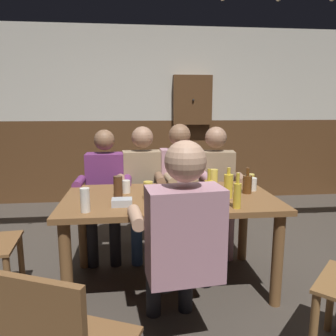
{
  "coord_description": "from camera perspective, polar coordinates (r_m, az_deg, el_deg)",
  "views": [
    {
      "loc": [
        -0.27,
        -2.32,
        1.4
      ],
      "look_at": [
        0.0,
        0.2,
        0.92
      ],
      "focal_mm": 35.03,
      "sensor_mm": 36.0,
      "label": 1
    }
  ],
  "objects": [
    {
      "name": "ground_plane",
      "position": [
        2.72,
        0.46,
        -20.27
      ],
      "size": [
        7.87,
        7.87,
        0.0
      ],
      "primitive_type": "plane",
      "color": "#423A33"
    },
    {
      "name": "back_wall_upper",
      "position": [
        4.93,
        -3.06,
        15.96
      ],
      "size": [
        6.56,
        0.12,
        1.32
      ],
      "primitive_type": "cube",
      "color": "beige"
    },
    {
      "name": "back_wall_wainscot",
      "position": [
        4.98,
        -2.92,
        1.36
      ],
      "size": [
        6.56,
        0.12,
        1.2
      ],
      "primitive_type": "cube",
      "color": "brown",
      "rests_on": "ground_plane"
    },
    {
      "name": "dining_table",
      "position": [
        2.54,
        0.27,
        -7.24
      ],
      "size": [
        1.6,
        0.88,
        0.73
      ],
      "color": "brown",
      "rests_on": "ground_plane"
    },
    {
      "name": "person_0",
      "position": [
        3.16,
        -10.88,
        -3.34
      ],
      "size": [
        0.51,
        0.54,
        1.19
      ],
      "rotation": [
        0.0,
        0.0,
        3.13
      ],
      "color": "#6B2D66",
      "rests_on": "ground_plane"
    },
    {
      "name": "person_1",
      "position": [
        3.15,
        -4.19,
        -2.89
      ],
      "size": [
        0.54,
        0.55,
        1.21
      ],
      "rotation": [
        0.0,
        0.0,
        3.22
      ],
      "color": "#997F60",
      "rests_on": "ground_plane"
    },
    {
      "name": "person_2",
      "position": [
        3.18,
        2.2,
        -2.51
      ],
      "size": [
        0.52,
        0.52,
        1.24
      ],
      "rotation": [
        0.0,
        0.0,
        3.16
      ],
      "color": "#B78493",
      "rests_on": "ground_plane"
    },
    {
      "name": "person_3",
      "position": [
        3.25,
        8.26,
        -2.56
      ],
      "size": [
        0.55,
        0.55,
        1.21
      ],
      "rotation": [
        0.0,
        0.0,
        2.99
      ],
      "color": "#997F60",
      "rests_on": "ground_plane"
    },
    {
      "name": "person_4",
      "position": [
        1.9,
        2.32,
        -11.66
      ],
      "size": [
        0.58,
        0.57,
        1.23
      ],
      "rotation": [
        0.0,
        0.0,
        0.11
      ],
      "color": "#B78493",
      "rests_on": "ground_plane"
    },
    {
      "name": "condiment_caddy",
      "position": [
        2.29,
        -8.01,
        -5.92
      ],
      "size": [
        0.14,
        0.1,
        0.05
      ],
      "primitive_type": "cube",
      "color": "#B2B7BC",
      "rests_on": "dining_table"
    },
    {
      "name": "plate_0",
      "position": [
        2.68,
        -0.59,
        -3.78
      ],
      "size": [
        0.23,
        0.23,
        0.01
      ],
      "primitive_type": "cylinder",
      "color": "white",
      "rests_on": "dining_table"
    },
    {
      "name": "plate_1",
      "position": [
        2.64,
        5.85,
        -4.07
      ],
      "size": [
        0.25,
        0.25,
        0.01
      ],
      "primitive_type": "cylinder",
      "color": "white",
      "rests_on": "dining_table"
    },
    {
      "name": "bottle_0",
      "position": [
        2.65,
        13.63,
        -2.69
      ],
      "size": [
        0.07,
        0.07,
        0.2
      ],
      "color": "#593314",
      "rests_on": "dining_table"
    },
    {
      "name": "bottle_1",
      "position": [
        2.28,
        7.08,
        -4.16
      ],
      "size": [
        0.06,
        0.06,
        0.26
      ],
      "color": "gold",
      "rests_on": "dining_table"
    },
    {
      "name": "bottle_2",
      "position": [
        2.49,
        10.45,
        -3.0
      ],
      "size": [
        0.07,
        0.07,
        0.23
      ],
      "color": "gold",
      "rests_on": "dining_table"
    },
    {
      "name": "bottle_3",
      "position": [
        2.25,
        11.94,
        -4.53
      ],
      "size": [
        0.05,
        0.05,
        0.24
      ],
      "color": "gold",
      "rests_on": "dining_table"
    },
    {
      "name": "pint_glass_0",
      "position": [
        2.41,
        4.72,
        -4.31
      ],
      "size": [
        0.08,
        0.08,
        0.11
      ],
      "primitive_type": "cylinder",
      "color": "#E5C64C",
      "rests_on": "dining_table"
    },
    {
      "name": "pint_glass_1",
      "position": [
        2.88,
        7.95,
        -1.6
      ],
      "size": [
        0.07,
        0.07,
        0.14
      ],
      "primitive_type": "cylinder",
      "color": "#E5C64C",
      "rests_on": "dining_table"
    },
    {
      "name": "pint_glass_2",
      "position": [
        2.41,
        -3.47,
        -3.93
      ],
      "size": [
        0.07,
        0.07,
        0.14
      ],
      "primitive_type": "cylinder",
      "color": "#E5C64C",
      "rests_on": "dining_table"
    },
    {
      "name": "pint_glass_3",
      "position": [
        2.76,
        14.38,
        -2.74
      ],
      "size": [
        0.08,
        0.08,
        0.1
      ],
      "primitive_type": "cylinder",
      "color": "white",
      "rests_on": "dining_table"
    },
    {
      "name": "pint_glass_4",
      "position": [
        2.18,
        0.24,
        -5.21
      ],
      "size": [
        0.07,
        0.07,
        0.16
      ],
      "primitive_type": "cylinder",
      "color": "white",
      "rests_on": "dining_table"
    },
    {
      "name": "pint_glass_5",
      "position": [
        2.62,
        -7.3,
        -3.23
      ],
      "size": [
        0.07,
        0.07,
        0.1
      ],
      "primitive_type": "cylinder",
      "color": "white",
      "rests_on": "dining_table"
    },
    {
      "name": "pint_glass_6",
      "position": [
        2.19,
        -14.22,
        -5.44
      ],
      "size": [
        0.06,
        0.06,
        0.16
      ],
      "primitive_type": "cylinder",
      "color": "white",
      "rests_on": "dining_table"
    },
    {
      "name": "pint_glass_7",
      "position": [
        2.9,
        14.13,
        -2.05
      ],
      "size": [
        0.07,
        0.07,
        0.11
      ],
      "primitive_type": "cylinder",
      "color": "#E5C64C",
      "rests_on": "dining_table"
    },
    {
      "name": "pint_glass_8",
      "position": [
        2.51,
        -8.68,
        -3.2
      ],
      "size": [
        0.07,
        0.07,
        0.16
      ],
      "primitive_type": "cylinder",
      "color": "#4C2D19",
      "rests_on": "dining_table"
    },
    {
      "name": "wall_dart_cabinet",
      "position": [
        4.85,
        4.27,
        11.7
      ],
      "size": [
        0.56,
        0.15,
        0.7
      ],
      "color": "brown"
    }
  ]
}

